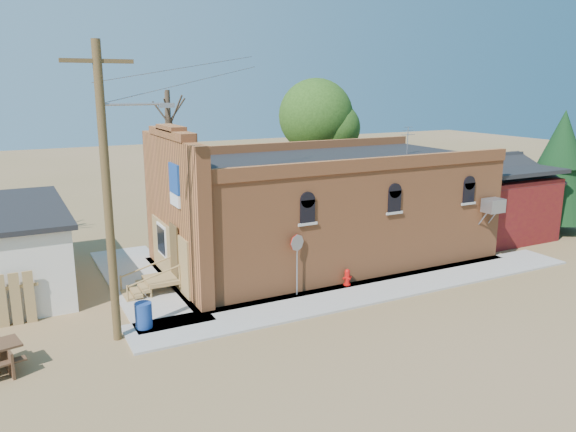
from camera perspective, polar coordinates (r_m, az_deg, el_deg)
name	(u,v)px	position (r m, az deg, el deg)	size (l,w,h in m)	color
ground	(358,306)	(20.58, 7.09, -9.04)	(120.00, 120.00, 0.00)	brown
sidewalk_south	(377,290)	(22.07, 9.02, -7.43)	(19.00, 2.20, 0.08)	#9E9991
sidewalk_west	(143,281)	(23.44, -14.53, -6.46)	(2.60, 10.00, 0.08)	#9E9991
brick_bar	(320,209)	(25.17, 3.30, 0.75)	(16.40, 7.97, 6.30)	#B86638
red_shed	(481,191)	(31.29, 19.06, 2.38)	(5.40, 6.40, 4.30)	#5A0F15
utility_pole	(109,189)	(17.33, -17.76, 2.66)	(3.12, 0.26, 9.00)	#4D381E
tree_bare_near	(169,121)	(29.77, -12.03, 9.47)	(2.80, 2.80, 7.65)	#453627
tree_leafy	(316,116)	(33.74, 2.85, 10.09)	(4.40, 4.40, 8.15)	#453627
evergreen_tree	(560,163)	(33.15, 25.94, 4.87)	(3.60, 3.60, 6.50)	#453627
fire_hydrant	(347,277)	(22.21, 6.04, -6.21)	(0.37, 0.34, 0.66)	red
stop_sign	(297,249)	(20.66, 0.92, -3.32)	(0.62, 0.25, 2.34)	gray
trash_barrel	(144,315)	(18.96, -14.46, -9.74)	(0.55, 0.55, 0.84)	navy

